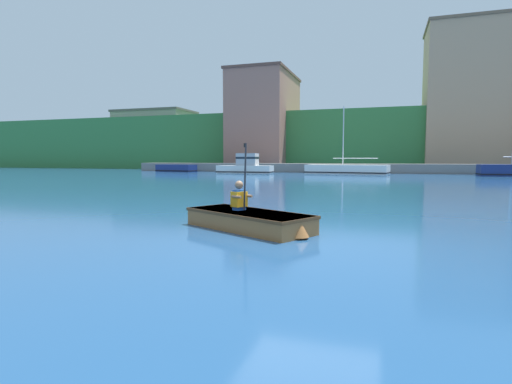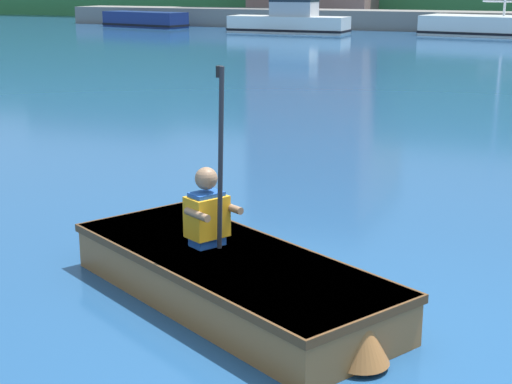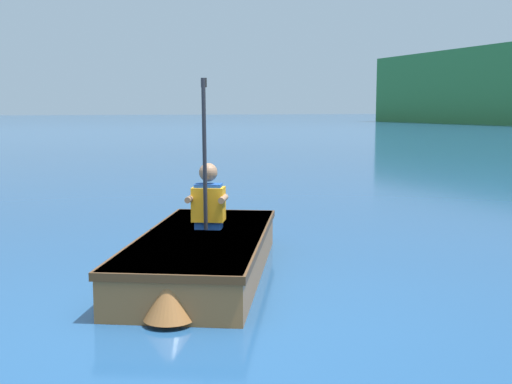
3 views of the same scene
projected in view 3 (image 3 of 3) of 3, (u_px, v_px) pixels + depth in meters
ground_plane at (185, 331)px, 4.22m from camera, size 300.00×300.00×0.00m
rowboat_foreground at (203, 252)px, 5.61m from camera, size 2.96×2.25×0.36m
person_paddler at (208, 199)px, 5.85m from camera, size 0.44×0.44×1.36m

